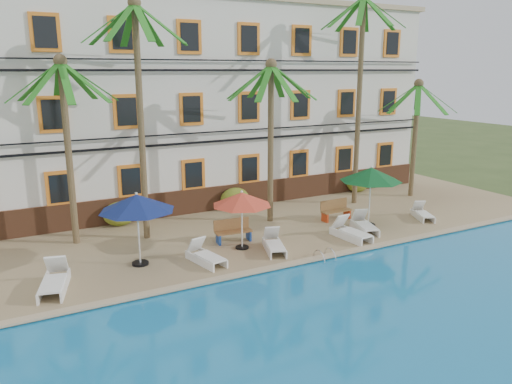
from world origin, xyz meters
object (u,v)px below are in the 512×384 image
bench_left (233,230)px  pool_ladder (325,259)px  palm_b (139,92)px  lounger_e (364,225)px  bench_right (335,210)px  palm_c (271,119)px  lounger_b (205,255)px  palm_a (66,125)px  lounger_a (54,281)px  lounger_c (274,244)px  umbrella_green (371,175)px  lounger_f (422,213)px  umbrella_blue (137,203)px  palm_d (360,76)px  umbrella_red (242,199)px  palm_e (416,121)px  lounger_d (350,232)px

bench_left → pool_ladder: size_ratio=2.07×
palm_b → lounger_e: bearing=-22.9°
lounger_e → bench_right: 2.01m
palm_c → lounger_b: size_ratio=3.81×
palm_a → lounger_b: bearing=-49.8°
lounger_a → pool_ladder: bearing=-11.3°
lounger_c → pool_ladder: size_ratio=2.57×
lounger_e → palm_b: bearing=157.1°
palm_c → umbrella_green: size_ratio=2.66×
lounger_f → umbrella_blue: bearing=177.3°
umbrella_blue → lounger_b: bearing=-24.2°
lounger_c → lounger_e: 4.65m
lounger_a → palm_d: bearing=14.7°
palm_d → umbrella_red: bearing=-157.8°
palm_a → palm_d: palm_d is taller
bench_right → palm_a: bearing=168.3°
palm_c → palm_e: size_ratio=1.15×
lounger_a → lounger_e: size_ratio=1.10×
lounger_a → palm_e: bearing=11.1°
bench_left → pool_ladder: bench_left is taller
palm_d → palm_c: bearing=-172.8°
lounger_d → bench_left: bench_left is taller
lounger_d → umbrella_blue: bearing=171.2°
umbrella_green → lounger_b: 8.38m
palm_b → lounger_d: palm_b is taller
palm_e → lounger_d: bearing=-151.0°
pool_ladder → bench_right: bearing=48.8°
palm_b → lounger_c: (3.85, -3.86, -5.66)m
palm_b → lounger_a: (-4.01, -3.62, -5.62)m
palm_a → pool_ladder: (7.78, -6.15, -4.73)m
palm_a → palm_b: (2.69, -0.71, 1.21)m
pool_ladder → lounger_a: bearing=168.7°
lounger_c → pool_ladder: lounger_c is taller
umbrella_blue → lounger_b: size_ratio=1.40×
lounger_f → palm_c: bearing=154.5°
palm_a → pool_ladder: bearing=-38.3°
palm_b → palm_c: 5.83m
pool_ladder → palm_b: bearing=133.1°
palm_c → lounger_c: palm_c is taller
palm_a → palm_e: palm_a is taller
lounger_a → lounger_f: bearing=0.7°
umbrella_blue → bench_right: (9.50, 1.20, -1.80)m
umbrella_green → lounger_e: 2.21m
bench_left → bench_right: (5.51, 0.53, 0.00)m
umbrella_green → lounger_b: (-8.10, -0.65, -2.05)m
lounger_e → lounger_f: lounger_e is taller
lounger_c → palm_b: bearing=135.0°
palm_d → lounger_c: palm_d is taller
palm_e → lounger_c: (-11.04, -3.96, -3.84)m
palm_b → lounger_b: size_ratio=4.97×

